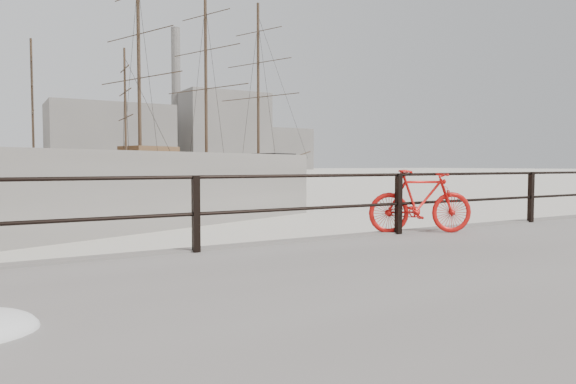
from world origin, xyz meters
name	(u,v)px	position (x,y,z in m)	size (l,w,h in m)	color
ground	(523,239)	(0.00, 0.00, 0.00)	(400.00, 400.00, 0.00)	white
guardrail	(531,197)	(0.00, -0.15, 0.85)	(28.00, 0.10, 1.00)	black
bicycle	(421,201)	(-3.10, -0.25, 0.88)	(1.76, 0.26, 1.06)	red
barque_black	(207,173)	(25.31, 82.09, 0.00)	(63.52, 20.79, 35.70)	black
schooner_mid	(82,176)	(2.20, 70.87, 0.00)	(26.72, 11.30, 19.42)	beige
industrial_west	(110,138)	(20.00, 140.00, 9.00)	(32.00, 18.00, 18.00)	gray
industrial_mid	(221,132)	(55.00, 145.00, 12.00)	(26.00, 20.00, 24.00)	gray
industrial_east	(277,149)	(78.00, 150.00, 7.00)	(20.00, 16.00, 14.00)	gray
smokestack	(176,99)	(42.00, 150.00, 22.00)	(2.80, 2.80, 44.00)	gray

